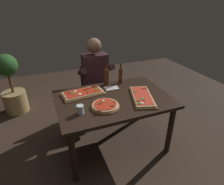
% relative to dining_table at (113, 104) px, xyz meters
% --- Properties ---
extents(ground_plane, '(6.40, 6.40, 0.00)m').
position_rel_dining_table_xyz_m(ground_plane, '(0.00, 0.00, -0.64)').
color(ground_plane, '#38281E').
extents(dining_table, '(1.40, 0.96, 0.74)m').
position_rel_dining_table_xyz_m(dining_table, '(0.00, 0.00, 0.00)').
color(dining_table, black).
rests_on(dining_table, ground_plane).
extents(pizza_rectangular_front, '(0.56, 0.32, 0.05)m').
position_rel_dining_table_xyz_m(pizza_rectangular_front, '(-0.33, 0.23, 0.12)').
color(pizza_rectangular_front, olive).
rests_on(pizza_rectangular_front, dining_table).
extents(pizza_rectangular_left, '(0.41, 0.61, 0.05)m').
position_rel_dining_table_xyz_m(pizza_rectangular_left, '(0.33, -0.14, 0.12)').
color(pizza_rectangular_left, brown).
rests_on(pizza_rectangular_left, dining_table).
extents(pizza_round_far, '(0.33, 0.33, 0.05)m').
position_rel_dining_table_xyz_m(pizza_round_far, '(-0.17, -0.17, 0.12)').
color(pizza_round_far, brown).
rests_on(pizza_round_far, dining_table).
extents(wine_bottle_dark, '(0.07, 0.07, 0.32)m').
position_rel_dining_table_xyz_m(wine_bottle_dark, '(0.06, 0.41, 0.22)').
color(wine_bottle_dark, '#47230F').
rests_on(wine_bottle_dark, dining_table).
extents(oil_bottle_amber, '(0.06, 0.06, 0.29)m').
position_rel_dining_table_xyz_m(oil_bottle_amber, '(0.26, 0.38, 0.21)').
color(oil_bottle_amber, '#47230F').
rests_on(oil_bottle_amber, dining_table).
extents(tumbler_near_camera, '(0.08, 0.08, 0.10)m').
position_rel_dining_table_xyz_m(tumbler_near_camera, '(-0.46, -0.19, 0.14)').
color(tumbler_near_camera, silver).
rests_on(tumbler_near_camera, dining_table).
extents(napkin_cutlery_set, '(0.18, 0.12, 0.01)m').
position_rel_dining_table_xyz_m(napkin_cutlery_set, '(0.08, 0.26, 0.10)').
color(napkin_cutlery_set, white).
rests_on(napkin_cutlery_set, dining_table).
extents(diner_chair, '(0.44, 0.44, 0.87)m').
position_rel_dining_table_xyz_m(diner_chair, '(0.00, 0.86, -0.16)').
color(diner_chair, '#3D2B1E').
rests_on(diner_chair, ground_plane).
extents(seated_diner, '(0.53, 0.41, 1.33)m').
position_rel_dining_table_xyz_m(seated_diner, '(0.00, 0.74, 0.10)').
color(seated_diner, '#23232D').
rests_on(seated_diner, ground_plane).
extents(potted_plant_corner, '(0.39, 0.39, 1.05)m').
position_rel_dining_table_xyz_m(potted_plant_corner, '(-1.31, 1.42, -0.15)').
color(potted_plant_corner, tan).
rests_on(potted_plant_corner, ground_plane).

